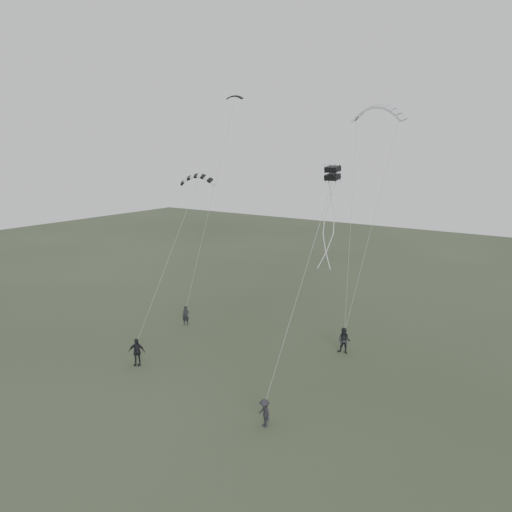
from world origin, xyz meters
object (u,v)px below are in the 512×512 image
Objects in this scene: flyer_far at (264,413)px; kite_pale_large at (378,106)px; flyer_right at (344,341)px; flyer_left at (186,315)px; flyer_center at (137,352)px; kite_box at (333,173)px; kite_dark_small at (235,96)px; kite_striped at (198,176)px.

flyer_far is 0.37× the size of kite_pale_large.
flyer_right is 1.23× the size of flyer_far.
flyer_left is 8.50m from flyer_center.
flyer_left is 2.21× the size of kite_box.
flyer_center is 1.33× the size of kite_dark_small.
kite_pale_large is at bearing 14.06° from kite_striped.
kite_box is at bearing -80.39° from flyer_right.
flyer_right reaches higher than flyer_left.
kite_box is (12.81, 3.51, 12.47)m from flyer_center.
flyer_far is (0.62, -11.59, -0.18)m from flyer_right.
kite_dark_small is (0.74, 6.25, 18.44)m from flyer_left.
flyer_far is 18.72m from kite_striped.
kite_box is at bearing 106.03° from flyer_far.
kite_box is (12.80, -3.37, 0.67)m from kite_striped.
flyer_left is at bearing 175.20° from flyer_far.
kite_striped is at bearing 165.68° from kite_box.
flyer_left is 0.61× the size of kite_striped.
flyer_right reaches higher than flyer_far.
kite_striped reaches higher than flyer_center.
kite_striped is (0.01, 6.88, 11.80)m from flyer_center.
flyer_right is 2.60× the size of kite_box.
flyer_far is (14.38, -9.60, -0.04)m from flyer_left.
kite_dark_small reaches higher than flyer_center.
kite_dark_small reaches higher than flyer_far.
flyer_left is 13.91m from flyer_right.
flyer_right is 1.33× the size of kite_dark_small.
flyer_left is 1.12× the size of kite_dark_small.
kite_pale_large reaches higher than flyer_right.
flyer_left is at bearing 76.81° from flyer_center.
kite_dark_small is 0.54× the size of kite_striped.
flyer_right is 14.19m from kite_box.
kite_box is at bearing -43.55° from flyer_left.
flyer_right is 18.05m from kite_pale_large.
kite_pale_large is (-1.22, 17.62, 17.19)m from flyer_far.
kite_dark_small reaches higher than flyer_right.
kite_box is at bearing -80.05° from kite_pale_large.
flyer_right is at bearing -19.06° from flyer_left.
flyer_right is at bearing 105.67° from kite_box.
kite_pale_large is at bearing 4.06° from flyer_left.
kite_dark_small is (-1.99, 14.30, 18.29)m from flyer_center.
kite_striped is at bearing 173.01° from flyer_far.
flyer_center is 25.61m from kite_pale_large.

